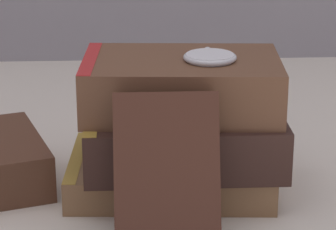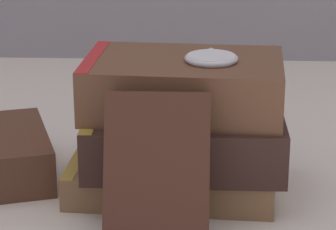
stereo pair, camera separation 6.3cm
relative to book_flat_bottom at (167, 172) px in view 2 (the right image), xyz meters
name	(u,v)px [view 2 (the right image)]	position (x,y,z in m)	size (l,w,h in m)	color
ground_plane	(113,201)	(-0.05, -0.03, -0.01)	(3.00, 3.00, 0.00)	beige
book_flat_bottom	(167,172)	(0.00, 0.00, 0.00)	(0.19, 0.14, 0.03)	brown
book_flat_middle	(179,138)	(0.01, -0.01, 0.04)	(0.18, 0.12, 0.05)	#331E19
book_flat_top	(178,85)	(0.01, 0.00, 0.09)	(0.18, 0.12, 0.05)	brown
book_leaning_front	(157,175)	(0.00, -0.10, 0.04)	(0.08, 0.07, 0.12)	#422319
pocket_watch	(211,58)	(0.04, -0.01, 0.11)	(0.05, 0.05, 0.01)	silver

